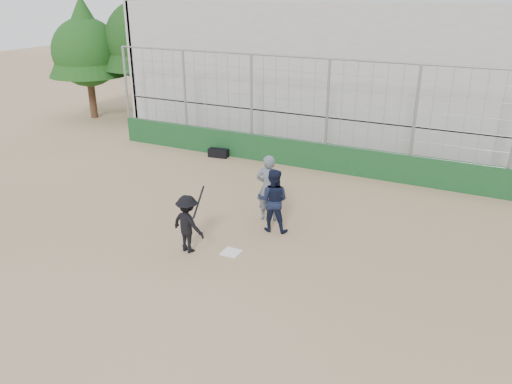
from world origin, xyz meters
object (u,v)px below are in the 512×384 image
at_px(batter_at_plate, 188,224).
at_px(umpire, 268,191).
at_px(catcher_crouched, 273,211).
at_px(equipment_bag, 218,153).

bearing_deg(batter_at_plate, umpire, 69.03).
relative_size(batter_at_plate, umpire, 0.96).
distance_m(catcher_crouched, umpire, 0.80).
height_order(batter_at_plate, umpire, umpire).
distance_m(batter_at_plate, catcher_crouched, 2.44).
relative_size(umpire, equipment_bag, 2.13).
relative_size(batter_at_plate, catcher_crouched, 1.40).
relative_size(batter_at_plate, equipment_bag, 2.05).
xyz_separation_m(catcher_crouched, umpire, (-0.42, 0.62, 0.27)).
bearing_deg(umpire, equipment_bag, -60.04).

